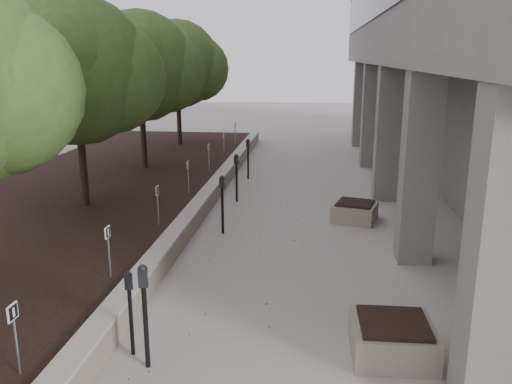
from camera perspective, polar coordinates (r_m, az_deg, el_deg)
The scene contains 20 objects.
retaining_wall at distance 14.81m, azimuth -5.76°, elevation -1.24°, with size 0.39×26.00×0.50m, color gray, non-canonical shape.
planting_bed at distance 16.00m, azimuth -18.74°, elevation -0.95°, with size 7.00×26.00×0.40m, color black.
crabapple_tree_3 at distance 14.31m, azimuth -18.80°, elevation 9.22°, with size 4.60×4.00×5.44m, color #335320, non-canonical shape.
crabapple_tree_4 at distance 18.95m, azimuth -12.39°, elevation 10.77°, with size 4.60×4.00×5.44m, color #335320, non-canonical shape.
crabapple_tree_5 at distance 23.74m, azimuth -8.49°, elevation 11.64°, with size 4.60×4.00×5.44m, color #335320, non-canonical shape.
parking_sign_2 at distance 7.33m, azimuth -24.61°, elevation -14.36°, with size 0.04×0.22×0.96m, color black, non-canonical shape.
parking_sign_3 at distance 9.77m, azimuth -15.68°, elevation -6.29°, with size 0.04×0.22×0.96m, color black, non-canonical shape.
parking_sign_4 at distance 12.45m, azimuth -10.59°, elevation -1.48°, with size 0.04×0.22×0.96m, color black, non-canonical shape.
parking_sign_5 at distance 15.25m, azimuth -7.36°, elevation 1.61°, with size 0.04×0.22×0.96m, color black, non-canonical shape.
parking_sign_6 at distance 18.11m, azimuth -5.13°, elevation 3.73°, with size 0.04×0.22×0.96m, color black, non-canonical shape.
parking_sign_7 at distance 21.02m, azimuth -3.51°, elevation 5.26°, with size 0.04×0.22×0.96m, color black, non-canonical shape.
parking_sign_8 at distance 23.94m, azimuth -2.27°, elevation 6.42°, with size 0.04×0.22×0.96m, color black, non-canonical shape.
parking_meter_1 at distance 7.60m, azimuth -11.93°, elevation -13.11°, with size 0.15×0.11×1.55m, color black, non-canonical shape.
parking_meter_2 at distance 7.99m, azimuth -13.45°, elevation -12.70°, with size 0.13×0.09×1.32m, color black, non-canonical shape.
parking_meter_3 at distance 12.85m, azimuth -3.67°, elevation -1.40°, with size 0.15×0.10×1.48m, color black, non-canonical shape.
parking_meter_4 at distance 15.69m, azimuth -2.13°, elevation 1.53°, with size 0.14×0.10×1.46m, color black, non-canonical shape.
parking_meter_5 at distance 18.62m, azimuth -0.87°, elevation 3.59°, with size 0.14×0.10×1.44m, color black, non-canonical shape.
planter_front at distance 8.19m, azimuth 14.61°, elevation -15.09°, with size 1.17×1.17×0.55m, color gray, non-canonical shape.
planter_back at distance 14.26m, azimuth 10.67°, elevation -2.05°, with size 1.08×1.08×0.50m, color gray, non-canonical shape.
berry_scatter at distance 10.88m, azimuth -1.17°, elevation -8.45°, with size 3.30×14.10×0.02m, color maroon, non-canonical shape.
Camera 1 is at (1.24, -4.93, 4.26)m, focal length 36.85 mm.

